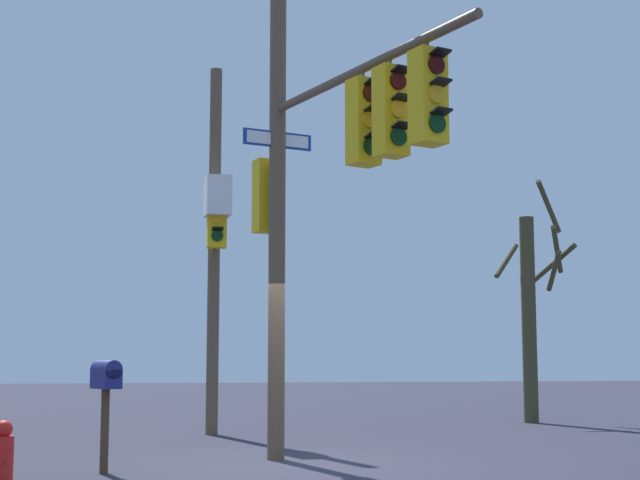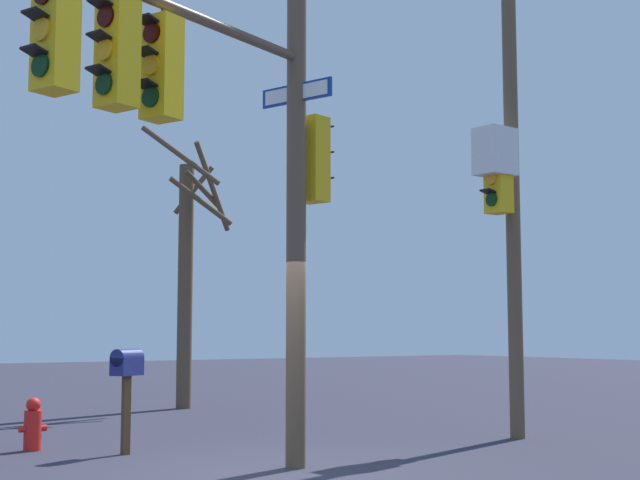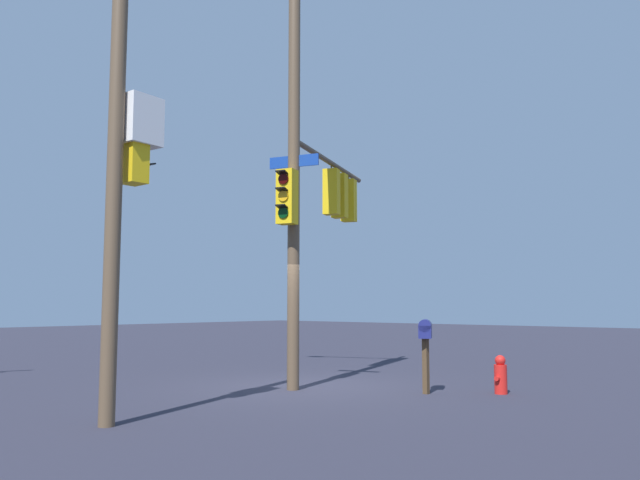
{
  "view_description": "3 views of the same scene",
  "coord_description": "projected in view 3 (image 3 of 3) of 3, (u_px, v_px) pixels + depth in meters",
  "views": [
    {
      "loc": [
        -13.27,
        1.76,
        1.46
      ],
      "look_at": [
        0.08,
        -0.43,
        3.11
      ],
      "focal_mm": 53.7,
      "sensor_mm": 36.0,
      "label": 1
    },
    {
      "loc": [
        -5.57,
        -9.35,
        1.64
      ],
      "look_at": [
        0.88,
        0.22,
        2.8
      ],
      "focal_mm": 51.26,
      "sensor_mm": 36.0,
      "label": 2
    },
    {
      "loc": [
        9.91,
        9.05,
        1.69
      ],
      "look_at": [
        0.15,
        0.58,
        3.0
      ],
      "focal_mm": 35.92,
      "sensor_mm": 36.0,
      "label": 3
    }
  ],
  "objects": [
    {
      "name": "mailbox",
      "position": [
        425.0,
        335.0,
        12.27
      ],
      "size": [
        0.5,
        0.42,
        1.41
      ],
      "rotation": [
        0.0,
        0.0,
        2.08
      ],
      "color": "#4C3823",
      "rests_on": "ground"
    },
    {
      "name": "ground_plane",
      "position": [
        303.0,
        387.0,
        13.18
      ],
      "size": [
        80.0,
        80.0,
        0.0
      ],
      "primitive_type": "plane",
      "color": "#2B2B38"
    },
    {
      "name": "main_signal_pole_assembly",
      "position": [
        306.0,
        159.0,
        14.21
      ],
      "size": [
        5.64,
        3.51,
        9.84
      ],
      "rotation": [
        0.0,
        0.0,
        3.5
      ],
      "color": "brown",
      "rests_on": "ground"
    },
    {
      "name": "fire_hydrant",
      "position": [
        501.0,
        376.0,
        12.18
      ],
      "size": [
        0.38,
        0.24,
        0.73
      ],
      "color": "red",
      "rests_on": "ground"
    },
    {
      "name": "secondary_pole_assembly",
      "position": [
        126.0,
        156.0,
        9.43
      ],
      "size": [
        0.83,
        0.51,
        7.03
      ],
      "rotation": [
        0.0,
        0.0,
        3.23
      ],
      "color": "brown",
      "rests_on": "ground"
    }
  ]
}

